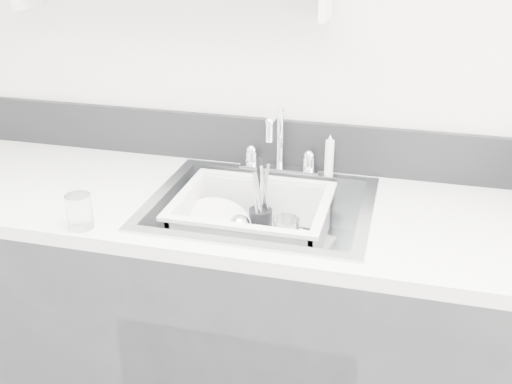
# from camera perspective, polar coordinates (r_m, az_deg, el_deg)

# --- Properties ---
(counter_run) EXTENTS (3.20, 0.62, 0.92)m
(counter_run) POSITION_cam_1_polar(r_m,az_deg,el_deg) (1.98, 0.38, -13.23)
(counter_run) COLOR #28282C
(counter_run) RESTS_ON ground
(backsplash) EXTENTS (3.20, 0.02, 0.16)m
(backsplash) POSITION_cam_1_polar(r_m,az_deg,el_deg) (1.97, 2.57, 4.63)
(backsplash) COLOR black
(backsplash) RESTS_ON counter_run
(sink) EXTENTS (0.64, 0.52, 0.20)m
(sink) POSITION_cam_1_polar(r_m,az_deg,el_deg) (1.77, 0.41, -3.75)
(sink) COLOR silver
(sink) RESTS_ON counter_run
(faucet) EXTENTS (0.26, 0.18, 0.23)m
(faucet) POSITION_cam_1_polar(r_m,az_deg,el_deg) (1.93, 2.22, 3.56)
(faucet) COLOR silver
(faucet) RESTS_ON counter_run
(side_sprayer) EXTENTS (0.03, 0.03, 0.14)m
(side_sprayer) POSITION_cam_1_polar(r_m,az_deg,el_deg) (1.91, 7.00, 3.47)
(side_sprayer) COLOR white
(side_sprayer) RESTS_ON counter_run
(wash_tub) EXTENTS (0.52, 0.45, 0.18)m
(wash_tub) POSITION_cam_1_polar(r_m,az_deg,el_deg) (1.79, -0.34, -3.10)
(wash_tub) COLOR white
(wash_tub) RESTS_ON sink
(plate_stack) EXTENTS (0.27, 0.26, 0.11)m
(plate_stack) POSITION_cam_1_polar(r_m,az_deg,el_deg) (1.83, -3.62, -4.02)
(plate_stack) COLOR white
(plate_stack) RESTS_ON wash_tub
(utensil_cup) EXTENTS (0.07, 0.07, 0.24)m
(utensil_cup) POSITION_cam_1_polar(r_m,az_deg,el_deg) (1.86, 0.42, -2.66)
(utensil_cup) COLOR black
(utensil_cup) RESTS_ON wash_tub
(ladle) EXTENTS (0.24, 0.25, 0.07)m
(ladle) POSITION_cam_1_polar(r_m,az_deg,el_deg) (1.78, -0.64, -4.54)
(ladle) COLOR silver
(ladle) RESTS_ON wash_tub
(tumbler_in_tub) EXTENTS (0.08, 0.08, 0.11)m
(tumbler_in_tub) POSITION_cam_1_polar(r_m,az_deg,el_deg) (1.77, 2.88, -4.14)
(tumbler_in_tub) COLOR white
(tumbler_in_tub) RESTS_ON wash_tub
(tumbler_counter) EXTENTS (0.09, 0.09, 0.09)m
(tumbler_counter) POSITION_cam_1_polar(r_m,az_deg,el_deg) (1.65, -16.46, -1.79)
(tumbler_counter) COLOR white
(tumbler_counter) RESTS_ON counter_run
(bowl_small) EXTENTS (0.15, 0.15, 0.04)m
(bowl_small) POSITION_cam_1_polar(r_m,az_deg,el_deg) (1.70, 2.92, -6.96)
(bowl_small) COLOR white
(bowl_small) RESTS_ON wash_tub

